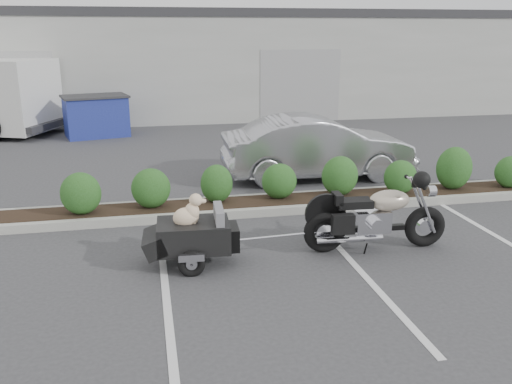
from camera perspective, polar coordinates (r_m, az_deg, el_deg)
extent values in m
plane|color=#38383A|center=(8.16, 0.87, -6.71)|extent=(90.00, 90.00, 0.00)
cube|color=#9E9E93|center=(10.36, 3.65, -1.15)|extent=(12.00, 1.00, 0.15)
cube|color=#9EA099|center=(24.40, -8.02, 13.55)|extent=(26.00, 10.00, 4.00)
torus|color=black|center=(8.25, 7.23, -4.19)|extent=(0.66, 0.20, 0.65)
torus|color=black|center=(8.80, 17.34, -3.50)|extent=(0.66, 0.20, 0.65)
cylinder|color=silver|center=(8.25, 7.23, -4.19)|extent=(0.28, 0.13, 0.27)
cylinder|color=silver|center=(8.80, 17.34, -3.50)|extent=(0.24, 0.11, 0.23)
cylinder|color=silver|center=(8.57, 17.40, -1.49)|extent=(0.42, 0.07, 0.86)
cylinder|color=silver|center=(8.74, 16.87, -1.11)|extent=(0.42, 0.07, 0.86)
cylinder|color=silver|center=(8.49, 16.40, 1.01)|extent=(0.07, 0.68, 0.03)
cylinder|color=silver|center=(8.65, 17.95, 0.08)|extent=(0.13, 0.18, 0.17)
sphere|color=black|center=(8.19, 17.04, 1.24)|extent=(0.27, 0.27, 0.25)
cube|color=silver|center=(8.42, 12.05, -2.95)|extent=(0.55, 0.36, 0.33)
cube|color=black|center=(8.49, 12.61, -3.72)|extent=(0.88, 0.15, 0.08)
ellipsoid|color=beige|center=(8.41, 13.84, -0.86)|extent=(0.66, 0.40, 0.32)
cube|color=black|center=(8.23, 10.27, -1.16)|extent=(0.55, 0.32, 0.12)
cube|color=black|center=(8.13, 8.55, -0.67)|extent=(0.13, 0.30, 0.15)
cylinder|color=silver|center=(8.21, 9.82, -4.91)|extent=(1.02, 0.15, 0.09)
cylinder|color=silver|center=(8.52, 9.11, -4.07)|extent=(1.02, 0.15, 0.09)
cube|color=black|center=(7.98, 9.14, -3.35)|extent=(0.34, 0.15, 0.29)
cube|color=black|center=(7.78, -6.60, -4.56)|extent=(1.06, 0.76, 0.41)
cube|color=slate|center=(7.71, -3.93, -2.62)|extent=(0.15, 0.61, 0.29)
cube|color=slate|center=(7.74, -6.27, -3.84)|extent=(0.71, 0.64, 0.04)
cube|color=black|center=(7.81, -10.51, -5.18)|extent=(0.41, 0.72, 0.35)
cube|color=black|center=(7.83, -2.61, -4.71)|extent=(0.22, 0.49, 0.33)
torus|color=black|center=(7.50, -6.80, -7.55)|extent=(0.38, 0.13, 0.38)
torus|color=black|center=(8.25, -6.98, -5.25)|extent=(0.38, 0.13, 0.38)
cube|color=silver|center=(7.41, -6.82, -6.88)|extent=(0.35, 0.10, 0.10)
cube|color=silver|center=(8.25, -7.01, -4.38)|extent=(0.35, 0.10, 0.10)
cylinder|color=black|center=(7.88, -6.89, -6.35)|extent=(0.09, 0.87, 0.04)
cylinder|color=silver|center=(7.88, -0.91, -5.08)|extent=(0.58, 0.07, 0.03)
ellipsoid|color=beige|center=(7.68, -7.39, -2.68)|extent=(0.38, 0.27, 0.29)
ellipsoid|color=beige|center=(7.65, -6.76, -2.10)|extent=(0.22, 0.21, 0.27)
sphere|color=beige|center=(7.60, -6.36, -0.84)|extent=(0.19, 0.19, 0.18)
ellipsoid|color=beige|center=(7.61, -5.70, -0.95)|extent=(0.14, 0.09, 0.07)
sphere|color=black|center=(7.61, -5.27, -0.93)|extent=(0.04, 0.04, 0.03)
ellipsoid|color=beige|center=(7.54, -6.65, -0.83)|extent=(0.05, 0.04, 0.10)
ellipsoid|color=beige|center=(7.65, -6.67, -0.60)|extent=(0.05, 0.04, 0.10)
cylinder|color=beige|center=(7.66, -6.48, -3.54)|extent=(0.05, 0.05, 0.12)
cylinder|color=beige|center=(7.77, -6.51, -3.25)|extent=(0.05, 0.05, 0.12)
imported|color=#AAABB1|center=(12.34, 6.51, 4.68)|extent=(4.30, 1.56, 1.41)
cube|color=navy|center=(18.05, -16.48, 7.61)|extent=(2.11, 1.66, 1.24)
cube|color=#2D2D30|center=(17.96, -16.65, 9.63)|extent=(2.24, 1.78, 0.06)
cube|color=silver|center=(19.01, -24.15, 9.24)|extent=(2.76, 2.93, 2.23)
cube|color=black|center=(19.04, -24.04, 8.34)|extent=(0.80, 1.81, 1.01)
cylinder|color=black|center=(20.14, -22.58, 7.42)|extent=(0.95, 0.61, 0.91)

